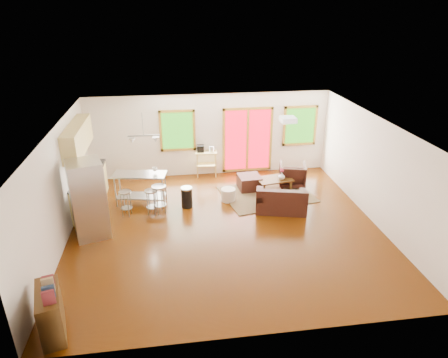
{
  "coord_description": "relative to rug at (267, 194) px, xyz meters",
  "views": [
    {
      "loc": [
        -1.23,
        -8.42,
        5.1
      ],
      "look_at": [
        0.0,
        0.3,
        1.2
      ],
      "focal_mm": 32.0,
      "sensor_mm": 36.0,
      "label": 1
    }
  ],
  "objects": [
    {
      "name": "bar_stool_a",
      "position": [
        -3.9,
        -0.67,
        0.5
      ],
      "size": [
        0.4,
        0.4,
        0.69
      ],
      "rotation": [
        0.0,
        0.0,
        -0.29
      ],
      "color": "#B7BABC",
      "rests_on": "floor"
    },
    {
      "name": "right_wall",
      "position": [
        2.31,
        -1.7,
        1.29
      ],
      "size": [
        0.02,
        7.0,
        2.6
      ],
      "primitive_type": "cube",
      "color": "silver",
      "rests_on": "ground"
    },
    {
      "name": "bar_stool_b",
      "position": [
        -3.25,
        -0.7,
        0.5
      ],
      "size": [
        0.38,
        0.38,
        0.69
      ],
      "rotation": [
        0.0,
        0.0,
        -0.21
      ],
      "color": "#B7BABC",
      "rests_on": "floor"
    },
    {
      "name": "front_wall",
      "position": [
        -1.45,
        -5.21,
        1.29
      ],
      "size": [
        7.5,
        0.02,
        2.6
      ],
      "primitive_type": "cube",
      "color": "silver",
      "rests_on": "ground"
    },
    {
      "name": "ceiling_flush",
      "position": [
        0.15,
        -1.1,
        2.52
      ],
      "size": [
        0.35,
        0.35,
        0.12
      ],
      "primitive_type": "cube",
      "color": "white",
      "rests_on": "ceiling"
    },
    {
      "name": "back_wall",
      "position": [
        -1.45,
        1.81,
        1.29
      ],
      "size": [
        7.5,
        0.02,
        2.6
      ],
      "primitive_type": "cube",
      "color": "silver",
      "rests_on": "ground"
    },
    {
      "name": "pouf",
      "position": [
        -1.16,
        -0.21,
        0.16
      ],
      "size": [
        0.46,
        0.46,
        0.35
      ],
      "primitive_type": "cylinder",
      "rotation": [
        0.0,
        0.0,
        0.15
      ],
      "color": "beige",
      "rests_on": "floor"
    },
    {
      "name": "left_wall",
      "position": [
        -5.21,
        -1.7,
        1.29
      ],
      "size": [
        0.02,
        7.0,
        2.6
      ],
      "primitive_type": "cube",
      "color": "silver",
      "rests_on": "ground"
    },
    {
      "name": "coffee_table",
      "position": [
        0.27,
        0.21,
        0.33
      ],
      "size": [
        1.09,
        0.76,
        0.4
      ],
      "rotation": [
        0.0,
        0.0,
        0.17
      ],
      "color": "#3A240B",
      "rests_on": "floor"
    },
    {
      "name": "trash_can",
      "position": [
        -2.32,
        -0.42,
        0.28
      ],
      "size": [
        0.33,
        0.33,
        0.57
      ],
      "rotation": [
        0.0,
        0.0,
        -0.06
      ],
      "color": "black",
      "rests_on": "floor"
    },
    {
      "name": "ceiling",
      "position": [
        -1.45,
        -1.7,
        2.6
      ],
      "size": [
        7.5,
        7.0,
        0.02
      ],
      "primitive_type": "cube",
      "color": "white",
      "rests_on": "ground"
    },
    {
      "name": "island",
      "position": [
        -3.55,
        -0.06,
        0.6
      ],
      "size": [
        1.49,
        0.8,
        0.89
      ],
      "rotation": [
        0.0,
        0.0,
        -0.17
      ],
      "color": "#B7BABC",
      "rests_on": "floor"
    },
    {
      "name": "cup",
      "position": [
        -3.14,
        -0.05,
        1.0
      ],
      "size": [
        0.16,
        0.15,
        0.13
      ],
      "primitive_type": "imported",
      "rotation": [
        0.0,
        0.0,
        0.4
      ],
      "color": "white",
      "rests_on": "island"
    },
    {
      "name": "ottoman",
      "position": [
        -0.43,
        0.45,
        0.2
      ],
      "size": [
        0.68,
        0.68,
        0.43
      ],
      "primitive_type": "cube",
      "rotation": [
        0.0,
        0.0,
        0.07
      ],
      "color": "black",
      "rests_on": "floor"
    },
    {
      "name": "rug",
      "position": [
        0.0,
        0.0,
        0.0
      ],
      "size": [
        2.76,
        2.32,
        0.02
      ],
      "primitive_type": "cube",
      "rotation": [
        0.0,
        0.0,
        0.2
      ],
      "color": "#435B39",
      "rests_on": "floor"
    },
    {
      "name": "refrigerator",
      "position": [
        -4.62,
        -1.54,
        0.93
      ],
      "size": [
        0.93,
        0.92,
        1.88
      ],
      "rotation": [
        0.0,
        0.0,
        0.3
      ],
      "color": "#B7BABC",
      "rests_on": "floor"
    },
    {
      "name": "kitchen_cart",
      "position": [
        -1.6,
        1.64,
        0.69
      ],
      "size": [
        0.7,
        0.48,
        1.03
      ],
      "rotation": [
        0.0,
        0.0,
        -0.07
      ],
      "color": "tan",
      "rests_on": "floor"
    },
    {
      "name": "bar_stool_c",
      "position": [
        -3.04,
        -0.67,
        0.57
      ],
      "size": [
        0.49,
        0.49,
        0.78
      ],
      "rotation": [
        0.0,
        0.0,
        0.42
      ],
      "color": "#B7BABC",
      "rests_on": "floor"
    },
    {
      "name": "french_doors",
      "position": [
        -0.25,
        1.76,
        1.09
      ],
      "size": [
        1.6,
        0.05,
        2.1
      ],
      "color": "#B30617",
      "rests_on": "back_wall"
    },
    {
      "name": "vase",
      "position": [
        0.46,
        0.13,
        0.51
      ],
      "size": [
        0.23,
        0.24,
        0.34
      ],
      "rotation": [
        0.0,
        0.0,
        0.19
      ],
      "color": "silver",
      "rests_on": "coffee_table"
    },
    {
      "name": "window_left",
      "position": [
        -2.45,
        1.76,
        1.49
      ],
      "size": [
        1.1,
        0.05,
        1.3
      ],
      "color": "#1D5710",
      "rests_on": "back_wall"
    },
    {
      "name": "bookshelf",
      "position": [
        -4.79,
        -4.65,
        0.42
      ],
      "size": [
        0.59,
        0.99,
        1.1
      ],
      "rotation": [
        0.0,
        0.0,
        0.26
      ],
      "color": "#3A240B",
      "rests_on": "floor"
    },
    {
      "name": "pendant_light",
      "position": [
        -3.35,
        -0.2,
        1.89
      ],
      "size": [
        0.8,
        0.18,
        0.79
      ],
      "color": "gray",
      "rests_on": "ceiling"
    },
    {
      "name": "loveseat",
      "position": [
        0.14,
        -1.0,
        0.27
      ],
      "size": [
        1.47,
        1.05,
        0.71
      ],
      "rotation": [
        0.0,
        0.0,
        -0.24
      ],
      "color": "black",
      "rests_on": "floor"
    },
    {
      "name": "cabinets",
      "position": [
        -4.93,
        -0.0,
        0.92
      ],
      "size": [
        0.64,
        2.24,
        2.3
      ],
      "color": "tan",
      "rests_on": "floor"
    },
    {
      "name": "window_right",
      "position": [
        1.45,
        1.76,
        1.49
      ],
      "size": [
        1.1,
        0.05,
        1.3
      ],
      "color": "#1D5710",
      "rests_on": "back_wall"
    },
    {
      "name": "floor",
      "position": [
        -1.45,
        -1.7,
        -0.02
      ],
      "size": [
        7.5,
        7.0,
        0.02
      ],
      "primitive_type": "cube",
      "color": "#3A1A03",
      "rests_on": "ground"
    },
    {
      "name": "armchair",
      "position": [
        0.91,
        0.52,
        0.38
      ],
      "size": [
        0.92,
        0.88,
        0.79
      ],
      "primitive_type": "imported",
      "rotation": [
        0.0,
        0.0,
        2.9
      ],
      "color": "black",
      "rests_on": "floor"
    }
  ]
}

